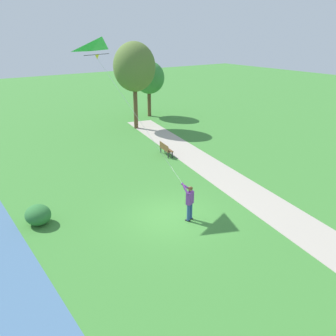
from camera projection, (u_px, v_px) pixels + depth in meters
ground_plane at (171, 217)px, 17.69m from camera, size 120.00×120.00×0.00m
walkway_path at (227, 179)px, 22.21m from camera, size 8.75×31.83×0.02m
person_kite_flyer at (189, 200)px, 17.05m from camera, size 0.49×0.63×1.83m
flying_kite at (102, 49)px, 17.10m from camera, size 2.72×4.78×6.25m
park_bench_near_walkway at (165, 148)px, 26.12m from camera, size 0.73×1.56×0.88m
tree_treeline_left at (134, 67)px, 31.57m from camera, size 3.63×3.68×7.52m
tree_behind_path at (149, 78)px, 36.76m from camera, size 2.98×3.40×5.52m
lakeside_shrub at (38, 215)px, 16.92m from camera, size 1.16×1.29×0.93m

